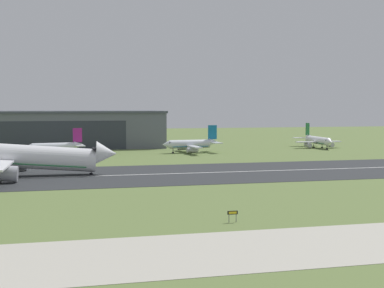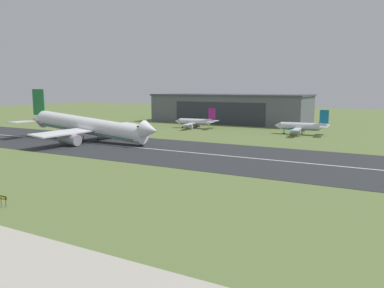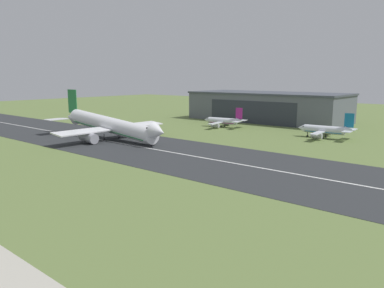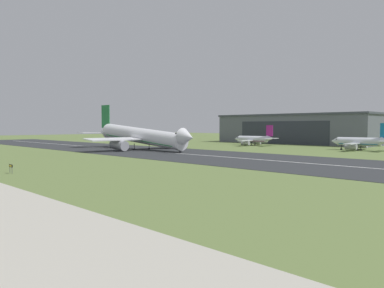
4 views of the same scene
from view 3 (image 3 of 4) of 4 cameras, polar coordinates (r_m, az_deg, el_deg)
The scene contains 7 objects.
ground_plane at distance 66.51m, azimuth -19.99°, elevation -10.62°, with size 636.14×636.14×0.00m, color olive.
runway_strip at distance 101.39m, azimuth 6.37°, elevation -2.93°, with size 396.14×40.41×0.06m, color #2B2D30.
runway_centreline at distance 101.38m, azimuth 6.37°, elevation -2.91°, with size 356.53×0.70×0.01m, color silver.
hangar_building at distance 202.36m, azimuth 11.39°, elevation 5.61°, with size 81.80×33.80×14.99m.
airplane_landing at distance 142.86m, azimuth -12.38°, elevation 2.78°, with size 59.36×45.46×17.84m.
airplane_parked_west at distance 150.34m, azimuth 19.62°, elevation 2.02°, with size 21.51×24.16×9.96m.
airplane_parked_far_east at distance 173.55m, azimuth 4.77°, elevation 3.49°, with size 20.48×22.80×9.29m.
Camera 3 is at (54.65, 21.91, 22.92)m, focal length 35.00 mm.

